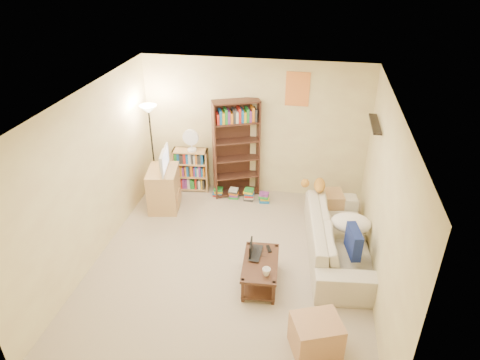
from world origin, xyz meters
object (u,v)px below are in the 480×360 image
object	(u,v)px
coffee_table	(260,270)
sofa	(339,237)
desk_fan	(191,140)
mug	(266,272)
side_table	(329,205)
tabby_cat	(317,185)
floor_lamp	(150,125)
laptop	(260,254)
short_bookshelf	(191,170)
tall_bookshelf	(236,147)
end_cabinet	(316,336)
tv_stand	(164,189)
television	(161,160)

from	to	relation	value
coffee_table	sofa	bearing A→B (deg)	34.27
coffee_table	desk_fan	bearing A→B (deg)	121.18
mug	side_table	world-z (taller)	mug
tabby_cat	floor_lamp	bearing A→B (deg)	173.12
laptop	short_bookshelf	world-z (taller)	short_bookshelf
sofa	tall_bookshelf	world-z (taller)	tall_bookshelf
sofa	floor_lamp	world-z (taller)	floor_lamp
tabby_cat	mug	world-z (taller)	tabby_cat
laptop	desk_fan	distance (m)	2.77
short_bookshelf	floor_lamp	world-z (taller)	floor_lamp
sofa	desk_fan	xyz separation A→B (m)	(-2.67, 1.50, 0.73)
laptop	end_cabinet	xyz separation A→B (m)	(0.82, -1.13, -0.17)
coffee_table	desk_fan	size ratio (longest dim) A/B	2.06
tv_stand	desk_fan	world-z (taller)	desk_fan
sofa	mug	distance (m)	1.44
mug	short_bookshelf	world-z (taller)	short_bookshelf
tv_stand	short_bookshelf	world-z (taller)	short_bookshelf
coffee_table	tv_stand	xyz separation A→B (m)	(-1.96, 1.67, 0.13)
tabby_cat	coffee_table	world-z (taller)	tabby_cat
mug	end_cabinet	distance (m)	1.02
tv_stand	end_cabinet	size ratio (longest dim) A/B	1.38
sofa	tabby_cat	distance (m)	0.99
side_table	short_bookshelf	bearing A→B (deg)	168.92
television	end_cabinet	bearing A→B (deg)	-144.38
tv_stand	tall_bookshelf	bearing A→B (deg)	19.73
tabby_cat	desk_fan	distance (m)	2.42
coffee_table	side_table	size ratio (longest dim) A/B	1.84
laptop	end_cabinet	bearing A→B (deg)	-141.73
television	side_table	world-z (taller)	television
mug	sofa	bearing A→B (deg)	48.26
coffee_table	short_bookshelf	bearing A→B (deg)	121.44
coffee_table	side_table	world-z (taller)	side_table
desk_fan	end_cabinet	size ratio (longest dim) A/B	0.79
tabby_cat	sofa	bearing A→B (deg)	-65.33
mug	television	world-z (taller)	television
coffee_table	mug	world-z (taller)	mug
floor_lamp	end_cabinet	distance (m)	4.40
end_cabinet	floor_lamp	bearing A→B (deg)	135.23
tabby_cat	laptop	bearing A→B (deg)	-115.75
television	mug	bearing A→B (deg)	-143.08
tall_bookshelf	side_table	size ratio (longest dim) A/B	3.82
mug	desk_fan	xyz separation A→B (m)	(-1.72, 2.57, 0.63)
tall_bookshelf	floor_lamp	distance (m)	1.55
tall_bookshelf	short_bookshelf	world-z (taller)	tall_bookshelf
tabby_cat	side_table	size ratio (longest dim) A/B	1.07
mug	tall_bookshelf	xyz separation A→B (m)	(-0.89, 2.59, 0.54)
desk_fan	side_table	size ratio (longest dim) A/B	0.89
end_cabinet	television	bearing A→B (deg)	135.86
coffee_table	floor_lamp	world-z (taller)	floor_lamp
sofa	tabby_cat	size ratio (longest dim) A/B	4.48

